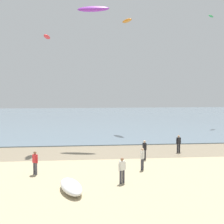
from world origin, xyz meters
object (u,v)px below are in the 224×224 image
kite_aloft_3 (127,21)px  kite_aloft_7 (211,16)px  kite_aloft_4 (47,37)px  person_nearest_camera (35,162)px  person_left_flank (145,149)px  person_far_down_beach (142,158)px  person_by_waterline (179,143)px  grounded_kite (71,187)px  person_mid_beach (122,170)px  kite_aloft_1 (93,9)px

kite_aloft_3 → kite_aloft_7: size_ratio=1.43×
kite_aloft_4 → person_nearest_camera: bearing=-179.7°
person_left_flank → person_far_down_beach: (-0.90, -3.41, 0.00)m
person_by_waterline → kite_aloft_4: bearing=166.0°
grounded_kite → person_far_down_beach: bearing=116.1°
kite_aloft_3 → kite_aloft_4: kite_aloft_3 is taller
person_far_down_beach → grounded_kite: size_ratio=0.54×
person_nearest_camera → kite_aloft_7: size_ratio=0.93×
person_mid_beach → person_nearest_camera: bearing=155.9°
person_far_down_beach → kite_aloft_7: kite_aloft_7 is taller
person_left_flank → person_mid_beach: bearing=-113.8°
person_mid_beach → kite_aloft_3: size_ratio=0.65×
person_nearest_camera → kite_aloft_1: (4.78, 12.29, 14.16)m
grounded_kite → kite_aloft_3: bearing=150.0°
person_mid_beach → person_by_waterline: bearing=53.4°
person_mid_beach → grounded_kite: (-3.28, -1.33, -0.60)m
person_by_waterline → kite_aloft_7: 30.72m
grounded_kite → kite_aloft_1: kite_aloft_1 is taller
person_left_flank → kite_aloft_3: size_ratio=0.65×
person_mid_beach → person_by_waterline: (6.87, 9.26, 0.00)m
person_nearest_camera → person_left_flank: (8.87, 3.91, 0.00)m
person_by_waterline → person_far_down_beach: same height
person_left_flank → kite_aloft_7: (16.52, 24.43, 17.70)m
kite_aloft_7 → kite_aloft_1: bearing=-10.6°
kite_aloft_4 → person_by_waterline: bearing=-104.0°
person_far_down_beach → kite_aloft_4: kite_aloft_4 is taller
person_mid_beach → person_far_down_beach: size_ratio=1.00×
kite_aloft_3 → kite_aloft_4: 16.82m
person_left_flank → kite_aloft_3: 24.00m
person_by_waterline → kite_aloft_4: kite_aloft_4 is taller
person_mid_beach → kite_aloft_3: bearing=80.7°
person_nearest_camera → kite_aloft_4: bearing=90.3°
person_by_waterline → kite_aloft_1: bearing=144.8°
person_by_waterline → kite_aloft_7: bearing=60.0°
kite_aloft_3 → kite_aloft_7: 16.59m
person_mid_beach → kite_aloft_7: kite_aloft_7 is taller
person_far_down_beach → kite_aloft_3: bearing=84.5°
person_by_waterline → person_left_flank: size_ratio=1.00×
grounded_kite → kite_aloft_4: size_ratio=1.57×
person_left_flank → person_nearest_camera: bearing=-156.2°
person_mid_beach → grounded_kite: person_mid_beach is taller
kite_aloft_7 → person_nearest_camera: bearing=-0.3°
kite_aloft_3 → kite_aloft_7: kite_aloft_7 is taller
person_by_waterline → grounded_kite: person_by_waterline is taller
kite_aloft_4 → kite_aloft_1: bearing=-62.9°
person_far_down_beach → grounded_kite: bearing=-139.6°
grounded_kite → kite_aloft_7: (22.70, 32.34, 18.30)m
grounded_kite → kite_aloft_3: kite_aloft_3 is taller
person_mid_beach → person_by_waterline: size_ratio=1.00×
kite_aloft_3 → kite_aloft_4: bearing=-55.3°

